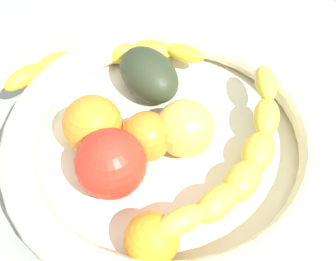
{
  "coord_description": "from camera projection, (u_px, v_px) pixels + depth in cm",
  "views": [
    {
      "loc": [
        -12.2,
        26.02,
        44.67
      ],
      "look_at": [
        0.0,
        0.0,
        7.82
      ],
      "focal_mm": 46.57,
      "sensor_mm": 36.0,
      "label": 1
    }
  ],
  "objects": [
    {
      "name": "orange_mid_right",
      "position": [
        152.0,
        239.0,
        0.4
      ],
      "size": [
        5.17,
        5.17,
        5.17
      ],
      "primitive_type": "sphere",
      "color": "orange",
      "rests_on": "fruit_bowl"
    },
    {
      "name": "avocado_dark",
      "position": [
        149.0,
        75.0,
        0.52
      ],
      "size": [
        10.83,
        9.8,
        5.45
      ],
      "primitive_type": "ellipsoid",
      "rotation": [
        0.0,
        0.0,
        5.76
      ],
      "color": "#2D3823",
      "rests_on": "fruit_bowl"
    },
    {
      "name": "kitchen_counter",
      "position": [
        168.0,
        163.0,
        0.52
      ],
      "size": [
        120.0,
        120.0,
        3.0
      ],
      "primitive_type": "cube",
      "color": "gray",
      "rests_on": "ground"
    },
    {
      "name": "orange_mid_left",
      "position": [
        146.0,
        136.0,
        0.47
      ],
      "size": [
        5.5,
        5.5,
        5.5
      ],
      "primitive_type": "sphere",
      "color": "orange",
      "rests_on": "fruit_bowl"
    },
    {
      "name": "banana_draped_left",
      "position": [
        105.0,
        57.0,
        0.55
      ],
      "size": [
        20.06,
        16.04,
        3.65
      ],
      "color": "yellow",
      "rests_on": "fruit_bowl"
    },
    {
      "name": "tomato_red",
      "position": [
        111.0,
        164.0,
        0.43
      ],
      "size": [
        7.27,
        7.27,
        7.27
      ],
      "primitive_type": "sphere",
      "color": "red",
      "rests_on": "fruit_bowl"
    },
    {
      "name": "banana_draped_right",
      "position": [
        243.0,
        158.0,
        0.44
      ],
      "size": [
        8.1,
        25.3,
        4.87
      ],
      "color": "yellow",
      "rests_on": "fruit_bowl"
    },
    {
      "name": "apple_yellow",
      "position": [
        185.0,
        128.0,
        0.47
      ],
      "size": [
        6.37,
        6.37,
        6.37
      ],
      "primitive_type": "sphere",
      "color": "#E3C751",
      "rests_on": "fruit_bowl"
    },
    {
      "name": "fruit_bowl",
      "position": [
        168.0,
        141.0,
        0.48
      ],
      "size": [
        36.15,
        36.15,
        5.72
      ],
      "color": "beige",
      "rests_on": "kitchen_counter"
    },
    {
      "name": "orange_front",
      "position": [
        93.0,
        125.0,
        0.47
      ],
      "size": [
        6.53,
        6.53,
        6.53
      ],
      "primitive_type": "sphere",
      "color": "orange",
      "rests_on": "fruit_bowl"
    }
  ]
}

